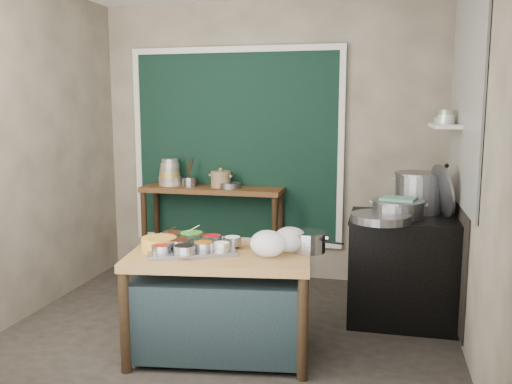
% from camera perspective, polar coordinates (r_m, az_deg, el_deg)
% --- Properties ---
extents(floor, '(3.50, 3.00, 0.02)m').
position_cam_1_polar(floor, '(4.45, -2.76, -14.46)').
color(floor, '#302B25').
rests_on(floor, ground).
extents(back_wall, '(3.50, 0.02, 2.80)m').
position_cam_1_polar(back_wall, '(5.56, 1.45, 5.25)').
color(back_wall, gray).
rests_on(back_wall, floor).
extents(left_wall, '(0.02, 3.00, 2.80)m').
position_cam_1_polar(left_wall, '(4.89, -23.19, 4.05)').
color(left_wall, gray).
rests_on(left_wall, floor).
extents(right_wall, '(0.02, 3.00, 2.80)m').
position_cam_1_polar(right_wall, '(3.99, 22.23, 3.19)').
color(right_wall, gray).
rests_on(right_wall, floor).
extents(curtain_panel, '(2.10, 0.02, 1.90)m').
position_cam_1_polar(curtain_panel, '(5.61, -2.16, 4.76)').
color(curtain_panel, black).
rests_on(curtain_panel, back_wall).
extents(curtain_frame, '(2.22, 0.03, 2.02)m').
position_cam_1_polar(curtain_frame, '(5.60, -2.18, 4.75)').
color(curtain_frame, beige).
rests_on(curtain_frame, back_wall).
extents(tile_panel, '(0.02, 1.70, 1.70)m').
position_cam_1_polar(tile_panel, '(4.51, 21.18, 9.55)').
color(tile_panel, '#B2B2AA').
rests_on(tile_panel, right_wall).
extents(soot_patch, '(0.01, 1.30, 1.30)m').
position_cam_1_polar(soot_patch, '(4.73, 20.30, -4.52)').
color(soot_patch, black).
rests_on(soot_patch, right_wall).
extents(wall_shelf, '(0.22, 0.70, 0.03)m').
position_cam_1_polar(wall_shelf, '(4.80, 19.28, 6.59)').
color(wall_shelf, beige).
rests_on(wall_shelf, right_wall).
extents(prep_table, '(1.34, 0.89, 0.75)m').
position_cam_1_polar(prep_table, '(3.92, -3.81, -11.69)').
color(prep_table, olive).
rests_on(prep_table, floor).
extents(back_counter, '(1.45, 0.40, 0.95)m').
position_cam_1_polar(back_counter, '(5.61, -4.59, -4.30)').
color(back_counter, '#533117').
rests_on(back_counter, floor).
extents(stove_block, '(0.90, 0.68, 0.85)m').
position_cam_1_polar(stove_block, '(4.67, 15.47, -7.95)').
color(stove_block, black).
rests_on(stove_block, floor).
extents(stove_top, '(0.92, 0.69, 0.03)m').
position_cam_1_polar(stove_top, '(4.56, 15.69, -2.65)').
color(stove_top, black).
rests_on(stove_top, stove_block).
extents(condiment_tray, '(0.72, 0.64, 0.03)m').
position_cam_1_polar(condiment_tray, '(3.86, -6.88, -5.99)').
color(condiment_tray, gray).
rests_on(condiment_tray, prep_table).
extents(condiment_bowls, '(0.64, 0.48, 0.07)m').
position_cam_1_polar(condiment_bowls, '(3.87, -7.11, -5.27)').
color(condiment_bowls, gray).
rests_on(condiment_bowls, condiment_tray).
extents(yellow_basin, '(0.33, 0.33, 0.10)m').
position_cam_1_polar(yellow_basin, '(3.90, -10.17, -5.40)').
color(yellow_basin, gold).
rests_on(yellow_basin, prep_table).
extents(saucepan, '(0.32, 0.32, 0.14)m').
position_cam_1_polar(saucepan, '(3.82, 5.52, -5.23)').
color(saucepan, gray).
rests_on(saucepan, prep_table).
extents(plastic_bag_a, '(0.29, 0.27, 0.18)m').
position_cam_1_polar(plastic_bag_a, '(3.67, 1.26, -5.45)').
color(plastic_bag_a, white).
rests_on(plastic_bag_a, prep_table).
extents(plastic_bag_b, '(0.28, 0.26, 0.18)m').
position_cam_1_polar(plastic_bag_b, '(3.79, 3.64, -5.02)').
color(plastic_bag_b, white).
rests_on(plastic_bag_b, prep_table).
extents(bowl_stack, '(0.25, 0.25, 0.28)m').
position_cam_1_polar(bowl_stack, '(5.70, -9.05, 1.92)').
color(bowl_stack, tan).
rests_on(bowl_stack, back_counter).
extents(utensil_cup, '(0.18, 0.18, 0.09)m').
position_cam_1_polar(utensil_cup, '(5.61, -6.98, 1.07)').
color(utensil_cup, gray).
rests_on(utensil_cup, back_counter).
extents(ceramic_crock, '(0.26, 0.26, 0.14)m').
position_cam_1_polar(ceramic_crock, '(5.51, -3.72, 1.25)').
color(ceramic_crock, '#856748').
rests_on(ceramic_crock, back_counter).
extents(wide_bowl, '(0.27, 0.27, 0.05)m').
position_cam_1_polar(wide_bowl, '(5.45, -2.72, 0.69)').
color(wide_bowl, gray).
rests_on(wide_bowl, back_counter).
extents(stock_pot, '(0.45, 0.45, 0.33)m').
position_cam_1_polar(stock_pot, '(4.75, 16.79, -0.02)').
color(stock_pot, gray).
rests_on(stock_pot, stove_top).
extents(pot_lid, '(0.22, 0.45, 0.43)m').
position_cam_1_polar(pot_lid, '(4.58, 19.06, 0.13)').
color(pot_lid, gray).
rests_on(pot_lid, stove_top).
extents(steamer, '(0.49, 0.49, 0.14)m').
position_cam_1_polar(steamer, '(4.49, 14.72, -1.70)').
color(steamer, gray).
rests_on(steamer, stove_top).
extents(green_cloth, '(0.30, 0.25, 0.02)m').
position_cam_1_polar(green_cloth, '(4.47, 14.76, -0.71)').
color(green_cloth, '#4E8766').
rests_on(green_cloth, steamer).
extents(shallow_pan, '(0.47, 0.47, 0.06)m').
position_cam_1_polar(shallow_pan, '(4.28, 12.97, -2.67)').
color(shallow_pan, gray).
rests_on(shallow_pan, stove_top).
extents(shelf_bowl_stack, '(0.15, 0.15, 0.12)m').
position_cam_1_polar(shelf_bowl_stack, '(4.80, 19.32, 7.42)').
color(shelf_bowl_stack, silver).
rests_on(shelf_bowl_stack, wall_shelf).
extents(shelf_bowl_green, '(0.18, 0.18, 0.05)m').
position_cam_1_polar(shelf_bowl_green, '(4.96, 19.12, 7.14)').
color(shelf_bowl_green, gray).
rests_on(shelf_bowl_green, wall_shelf).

